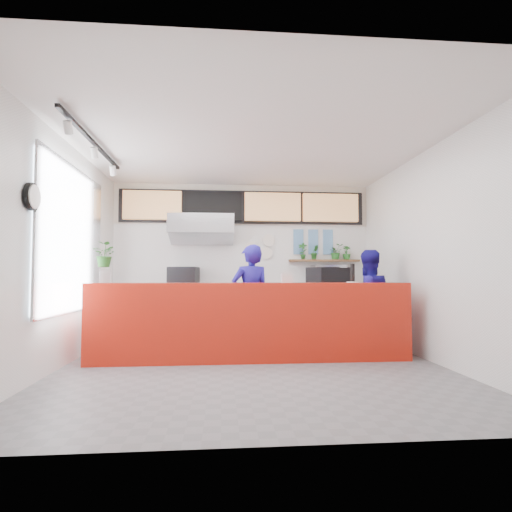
% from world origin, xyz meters
% --- Properties ---
extents(floor, '(5.00, 5.00, 0.00)m').
position_xyz_m(floor, '(0.00, 0.00, 0.00)').
color(floor, slate).
rests_on(floor, ground).
extents(ceiling, '(5.00, 5.00, 0.00)m').
position_xyz_m(ceiling, '(0.00, 0.00, 3.00)').
color(ceiling, silver).
extents(wall_back, '(5.00, 0.00, 5.00)m').
position_xyz_m(wall_back, '(0.00, 2.50, 1.50)').
color(wall_back, white).
rests_on(wall_back, ground).
extents(wall_left, '(0.00, 5.00, 5.00)m').
position_xyz_m(wall_left, '(-2.50, 0.00, 1.50)').
color(wall_left, white).
rests_on(wall_left, ground).
extents(wall_right, '(0.00, 5.00, 5.00)m').
position_xyz_m(wall_right, '(2.50, 0.00, 1.50)').
color(wall_right, white).
rests_on(wall_right, ground).
extents(service_counter, '(4.50, 0.60, 1.10)m').
position_xyz_m(service_counter, '(0.00, 0.40, 0.55)').
color(service_counter, red).
rests_on(service_counter, ground).
extents(cream_band, '(5.00, 0.02, 0.80)m').
position_xyz_m(cream_band, '(0.00, 2.49, 2.60)').
color(cream_band, beige).
rests_on(cream_band, wall_back).
extents(prep_bench, '(1.80, 0.60, 0.90)m').
position_xyz_m(prep_bench, '(-0.80, 2.20, 0.45)').
color(prep_bench, '#B2B5BA').
rests_on(prep_bench, ground).
extents(panini_oven, '(0.57, 0.57, 0.46)m').
position_xyz_m(panini_oven, '(-1.13, 2.20, 1.13)').
color(panini_oven, black).
rests_on(panini_oven, prep_bench).
extents(extraction_hood, '(1.20, 0.70, 0.35)m').
position_xyz_m(extraction_hood, '(-0.80, 2.15, 2.15)').
color(extraction_hood, '#B2B5BA').
rests_on(extraction_hood, ceiling).
extents(hood_lip, '(1.20, 0.69, 0.31)m').
position_xyz_m(hood_lip, '(-0.80, 2.15, 1.95)').
color(hood_lip, '#B2B5BA').
rests_on(hood_lip, ceiling).
extents(right_bench, '(1.80, 0.60, 0.90)m').
position_xyz_m(right_bench, '(1.50, 2.20, 0.45)').
color(right_bench, '#B2B5BA').
rests_on(right_bench, ground).
extents(espresso_machine, '(0.86, 0.74, 0.46)m').
position_xyz_m(espresso_machine, '(1.63, 2.20, 1.13)').
color(espresso_machine, black).
rests_on(espresso_machine, right_bench).
extents(espresso_tray, '(0.61, 0.42, 0.06)m').
position_xyz_m(espresso_tray, '(1.63, 2.20, 1.38)').
color(espresso_tray, '#A5A6AC').
rests_on(espresso_tray, espresso_machine).
extents(herb_shelf, '(1.40, 0.18, 0.04)m').
position_xyz_m(herb_shelf, '(1.60, 2.40, 1.50)').
color(herb_shelf, brown).
rests_on(herb_shelf, wall_back).
extents(menu_board_far_left, '(1.10, 0.10, 0.55)m').
position_xyz_m(menu_board_far_left, '(-1.75, 2.38, 2.55)').
color(menu_board_far_left, tan).
rests_on(menu_board_far_left, wall_back).
extents(menu_board_mid_left, '(1.10, 0.10, 0.55)m').
position_xyz_m(menu_board_mid_left, '(-0.59, 2.38, 2.55)').
color(menu_board_mid_left, black).
rests_on(menu_board_mid_left, wall_back).
extents(menu_board_mid_right, '(1.10, 0.10, 0.55)m').
position_xyz_m(menu_board_mid_right, '(0.57, 2.38, 2.55)').
color(menu_board_mid_right, tan).
rests_on(menu_board_mid_right, wall_back).
extents(menu_board_far_right, '(1.10, 0.10, 0.55)m').
position_xyz_m(menu_board_far_right, '(1.73, 2.38, 2.55)').
color(menu_board_far_right, tan).
rests_on(menu_board_far_right, wall_back).
extents(soffit, '(4.80, 0.04, 0.65)m').
position_xyz_m(soffit, '(0.00, 2.46, 2.55)').
color(soffit, black).
rests_on(soffit, wall_back).
extents(window_pane, '(0.04, 2.20, 1.90)m').
position_xyz_m(window_pane, '(-2.47, 0.30, 1.70)').
color(window_pane, silver).
rests_on(window_pane, wall_left).
extents(window_frame, '(0.03, 2.30, 2.00)m').
position_xyz_m(window_frame, '(-2.45, 0.30, 1.70)').
color(window_frame, '#B2B5BA').
rests_on(window_frame, wall_left).
extents(wall_clock_rim, '(0.05, 0.30, 0.30)m').
position_xyz_m(wall_clock_rim, '(-2.46, -0.90, 2.05)').
color(wall_clock_rim, black).
rests_on(wall_clock_rim, wall_left).
extents(wall_clock_face, '(0.02, 0.26, 0.26)m').
position_xyz_m(wall_clock_face, '(-2.43, -0.90, 2.05)').
color(wall_clock_face, white).
rests_on(wall_clock_face, wall_left).
extents(track_rail, '(0.05, 2.40, 0.04)m').
position_xyz_m(track_rail, '(-2.10, 0.00, 2.94)').
color(track_rail, black).
rests_on(track_rail, ceiling).
extents(dec_plate_a, '(0.24, 0.03, 0.24)m').
position_xyz_m(dec_plate_a, '(0.15, 2.47, 1.75)').
color(dec_plate_a, silver).
rests_on(dec_plate_a, wall_back).
extents(dec_plate_b, '(0.24, 0.03, 0.24)m').
position_xyz_m(dec_plate_b, '(0.45, 2.47, 1.65)').
color(dec_plate_b, silver).
rests_on(dec_plate_b, wall_back).
extents(dec_plate_c, '(0.24, 0.03, 0.24)m').
position_xyz_m(dec_plate_c, '(0.15, 2.47, 1.45)').
color(dec_plate_c, silver).
rests_on(dec_plate_c, wall_back).
extents(dec_plate_d, '(0.24, 0.03, 0.24)m').
position_xyz_m(dec_plate_d, '(0.50, 2.47, 1.90)').
color(dec_plate_d, silver).
rests_on(dec_plate_d, wall_back).
extents(photo_frame_a, '(0.20, 0.02, 0.25)m').
position_xyz_m(photo_frame_a, '(1.10, 2.48, 2.00)').
color(photo_frame_a, '#598CBF').
rests_on(photo_frame_a, wall_back).
extents(photo_frame_b, '(0.20, 0.02, 0.25)m').
position_xyz_m(photo_frame_b, '(1.40, 2.48, 2.00)').
color(photo_frame_b, '#598CBF').
rests_on(photo_frame_b, wall_back).
extents(photo_frame_c, '(0.20, 0.02, 0.25)m').
position_xyz_m(photo_frame_c, '(1.70, 2.48, 2.00)').
color(photo_frame_c, '#598CBF').
rests_on(photo_frame_c, wall_back).
extents(photo_frame_d, '(0.20, 0.02, 0.25)m').
position_xyz_m(photo_frame_d, '(1.10, 2.48, 1.75)').
color(photo_frame_d, '#598CBF').
rests_on(photo_frame_d, wall_back).
extents(photo_frame_e, '(0.20, 0.02, 0.25)m').
position_xyz_m(photo_frame_e, '(1.40, 2.48, 1.75)').
color(photo_frame_e, '#598CBF').
rests_on(photo_frame_e, wall_back).
extents(photo_frame_f, '(0.20, 0.02, 0.25)m').
position_xyz_m(photo_frame_f, '(1.70, 2.48, 1.75)').
color(photo_frame_f, '#598CBF').
rests_on(photo_frame_f, wall_back).
extents(staff_center, '(0.70, 0.55, 1.69)m').
position_xyz_m(staff_center, '(0.03, 0.90, 0.84)').
color(staff_center, navy).
rests_on(staff_center, ground).
extents(staff_right, '(0.87, 0.73, 1.61)m').
position_xyz_m(staff_right, '(1.91, 0.87, 0.81)').
color(staff_right, navy).
rests_on(staff_right, ground).
extents(herb_a, '(0.21, 0.18, 0.34)m').
position_xyz_m(herb_a, '(1.17, 2.40, 1.69)').
color(herb_a, '#215E21').
rests_on(herb_a, herb_shelf).
extents(herb_b, '(0.18, 0.15, 0.29)m').
position_xyz_m(herb_b, '(1.41, 2.40, 1.66)').
color(herb_b, '#215E21').
rests_on(herb_b, herb_shelf).
extents(herb_c, '(0.31, 0.28, 0.31)m').
position_xyz_m(herb_c, '(1.84, 2.40, 1.67)').
color(herb_c, '#215E21').
rests_on(herb_c, herb_shelf).
extents(herb_d, '(0.17, 0.15, 0.28)m').
position_xyz_m(herb_d, '(2.05, 2.40, 1.66)').
color(herb_d, '#215E21').
rests_on(herb_d, herb_shelf).
extents(glass_vase, '(0.20, 0.20, 0.19)m').
position_xyz_m(glass_vase, '(-2.05, 0.39, 1.20)').
color(glass_vase, silver).
rests_on(glass_vase, service_counter).
extents(basil_vase, '(0.39, 0.36, 0.35)m').
position_xyz_m(basil_vase, '(-2.05, 0.39, 1.50)').
color(basil_vase, '#215E21').
rests_on(basil_vase, glass_vase).
extents(napkin_holder, '(0.15, 0.10, 0.13)m').
position_xyz_m(napkin_holder, '(0.51, 0.34, 1.17)').
color(napkin_holder, silver).
rests_on(napkin_holder, service_counter).
extents(white_plate, '(0.20, 0.20, 0.01)m').
position_xyz_m(white_plate, '(1.50, 0.39, 1.11)').
color(white_plate, silver).
rests_on(white_plate, service_counter).
extents(pepper_mill, '(0.07, 0.07, 0.26)m').
position_xyz_m(pepper_mill, '(1.50, 0.39, 1.25)').
color(pepper_mill, black).
rests_on(pepper_mill, white_plate).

